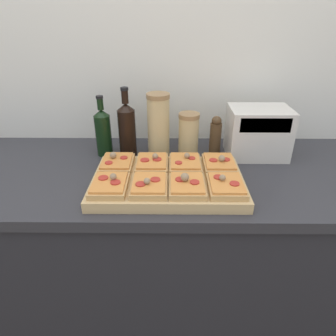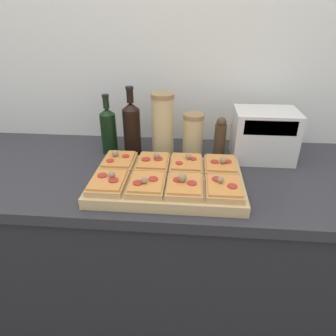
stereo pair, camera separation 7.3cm
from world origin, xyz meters
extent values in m
cube|color=silver|center=(0.00, 0.68, 1.25)|extent=(6.00, 0.06, 2.50)
cube|color=#232328|center=(0.00, 0.32, 0.42)|extent=(2.60, 0.64, 0.85)
cube|color=#2D2D33|center=(0.00, 0.32, 0.87)|extent=(2.63, 0.67, 0.04)
cube|color=tan|center=(0.06, 0.19, 0.91)|extent=(0.53, 0.33, 0.04)
cube|color=tan|center=(-0.13, 0.27, 0.94)|extent=(0.12, 0.15, 0.02)
cube|color=#D6843D|center=(-0.13, 0.27, 0.95)|extent=(0.11, 0.13, 0.01)
cylinder|color=#AD2D23|center=(-0.16, 0.24, 0.96)|extent=(0.03, 0.03, 0.00)
cylinder|color=#AD2D23|center=(-0.11, 0.29, 0.96)|extent=(0.03, 0.03, 0.00)
sphere|color=#937A5B|center=(-0.15, 0.29, 0.97)|extent=(0.02, 0.02, 0.02)
cube|color=tan|center=(0.00, 0.27, 0.94)|extent=(0.12, 0.15, 0.02)
cube|color=#D6843D|center=(0.00, 0.27, 0.95)|extent=(0.11, 0.13, 0.01)
cylinder|color=#AD2D23|center=(-0.03, 0.27, 0.96)|extent=(0.03, 0.03, 0.00)
cylinder|color=#AD2D23|center=(0.02, 0.28, 0.96)|extent=(0.03, 0.03, 0.00)
sphere|color=#937A5B|center=(0.01, 0.28, 0.96)|extent=(0.02, 0.02, 0.02)
cube|color=tan|center=(0.12, 0.27, 0.94)|extent=(0.12, 0.15, 0.02)
cube|color=#D6843D|center=(0.12, 0.27, 0.95)|extent=(0.11, 0.13, 0.01)
cylinder|color=#AD2D23|center=(0.10, 0.25, 0.96)|extent=(0.03, 0.03, 0.00)
cylinder|color=#AD2D23|center=(0.15, 0.29, 0.96)|extent=(0.03, 0.03, 0.00)
sphere|color=#937A5B|center=(0.13, 0.29, 0.96)|extent=(0.02, 0.02, 0.02)
cube|color=tan|center=(0.25, 0.27, 0.94)|extent=(0.12, 0.15, 0.02)
cube|color=#D6843D|center=(0.25, 0.27, 0.95)|extent=(0.11, 0.13, 0.01)
cylinder|color=#AD2D23|center=(0.23, 0.27, 0.96)|extent=(0.03, 0.03, 0.00)
cylinder|color=#AD2D23|center=(0.28, 0.27, 0.96)|extent=(0.03, 0.03, 0.00)
sphere|color=#937A5B|center=(0.26, 0.26, 0.97)|extent=(0.02, 0.02, 0.02)
cube|color=tan|center=(-0.13, 0.11, 0.94)|extent=(0.12, 0.15, 0.02)
cube|color=#D6843D|center=(-0.13, 0.11, 0.95)|extent=(0.11, 0.13, 0.01)
cylinder|color=#AD2D23|center=(-0.15, 0.13, 0.96)|extent=(0.03, 0.03, 0.00)
cylinder|color=#AD2D23|center=(-0.11, 0.11, 0.96)|extent=(0.03, 0.03, 0.00)
sphere|color=#937A5B|center=(-0.12, 0.13, 0.97)|extent=(0.02, 0.02, 0.02)
cube|color=tan|center=(0.00, 0.11, 0.94)|extent=(0.12, 0.15, 0.02)
cube|color=#D6843D|center=(0.00, 0.11, 0.95)|extent=(0.11, 0.13, 0.01)
cylinder|color=#AD2D23|center=(-0.03, 0.10, 0.96)|extent=(0.03, 0.03, 0.00)
cylinder|color=#AD2D23|center=(0.02, 0.12, 0.96)|extent=(0.03, 0.03, 0.00)
sphere|color=#937A5B|center=(-0.01, 0.10, 0.96)|extent=(0.02, 0.02, 0.02)
cube|color=tan|center=(0.12, 0.11, 0.94)|extent=(0.12, 0.15, 0.02)
cube|color=#D6843D|center=(0.12, 0.11, 0.95)|extent=(0.11, 0.13, 0.01)
cylinder|color=#AD2D23|center=(0.10, 0.13, 0.96)|extent=(0.03, 0.03, 0.00)
cylinder|color=#AD2D23|center=(0.15, 0.11, 0.96)|extent=(0.03, 0.03, 0.00)
sphere|color=#937A5B|center=(0.12, 0.12, 0.97)|extent=(0.03, 0.03, 0.03)
cube|color=tan|center=(0.25, 0.11, 0.94)|extent=(0.12, 0.15, 0.02)
cube|color=#D6843D|center=(0.25, 0.11, 0.95)|extent=(0.11, 0.13, 0.01)
cylinder|color=#AD2D23|center=(0.23, 0.14, 0.96)|extent=(0.03, 0.03, 0.00)
cylinder|color=#AD2D23|center=(0.28, 0.10, 0.96)|extent=(0.03, 0.03, 0.00)
sphere|color=#937A5B|center=(0.24, 0.12, 0.96)|extent=(0.02, 0.02, 0.02)
cylinder|color=black|center=(-0.22, 0.46, 0.97)|extent=(0.07, 0.07, 0.17)
cone|color=black|center=(-0.22, 0.46, 1.08)|extent=(0.07, 0.07, 0.03)
cylinder|color=black|center=(-0.22, 0.46, 1.11)|extent=(0.03, 0.03, 0.05)
cylinder|color=black|center=(-0.22, 0.46, 1.14)|extent=(0.03, 0.03, 0.01)
cylinder|color=black|center=(-0.11, 0.46, 0.99)|extent=(0.07, 0.07, 0.20)
cone|color=black|center=(-0.11, 0.46, 1.10)|extent=(0.07, 0.07, 0.03)
cylinder|color=black|center=(-0.11, 0.46, 1.14)|extent=(0.03, 0.03, 0.05)
cylinder|color=black|center=(-0.11, 0.46, 1.17)|extent=(0.03, 0.03, 0.01)
cylinder|color=tan|center=(0.02, 0.46, 1.01)|extent=(0.09, 0.09, 0.25)
cylinder|color=#937047|center=(0.02, 0.46, 1.15)|extent=(0.10, 0.10, 0.02)
cylinder|color=tan|center=(0.15, 0.46, 0.97)|extent=(0.08, 0.08, 0.17)
cylinder|color=#937047|center=(0.15, 0.46, 1.06)|extent=(0.09, 0.09, 0.02)
cylinder|color=#47331E|center=(0.26, 0.46, 0.96)|extent=(0.05, 0.05, 0.14)
sphere|color=#47331E|center=(0.26, 0.46, 1.04)|extent=(0.04, 0.04, 0.04)
cube|color=beige|center=(0.44, 0.46, 0.99)|extent=(0.25, 0.18, 0.21)
cube|color=black|center=(0.44, 0.38, 1.05)|extent=(0.20, 0.01, 0.06)
cube|color=black|center=(0.57, 0.46, 1.00)|extent=(0.02, 0.02, 0.02)
camera|label=1|loc=(0.07, -0.72, 1.45)|focal=32.00mm
camera|label=2|loc=(0.14, -0.72, 1.45)|focal=32.00mm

